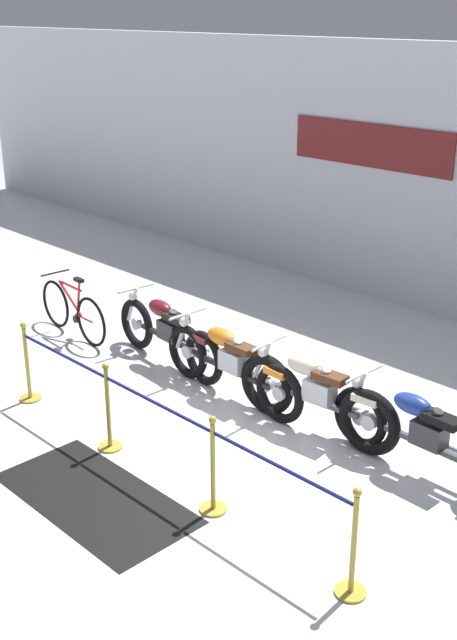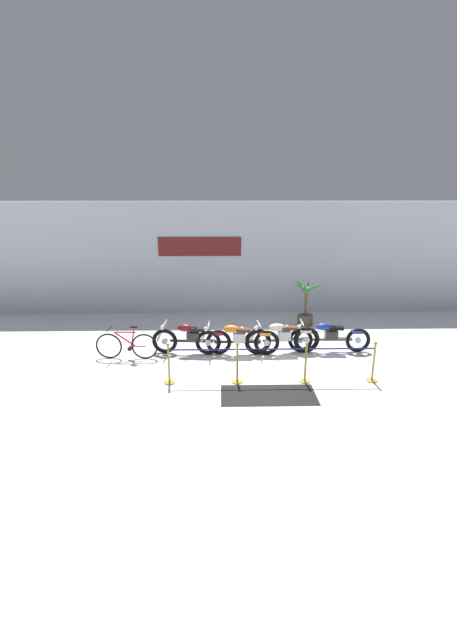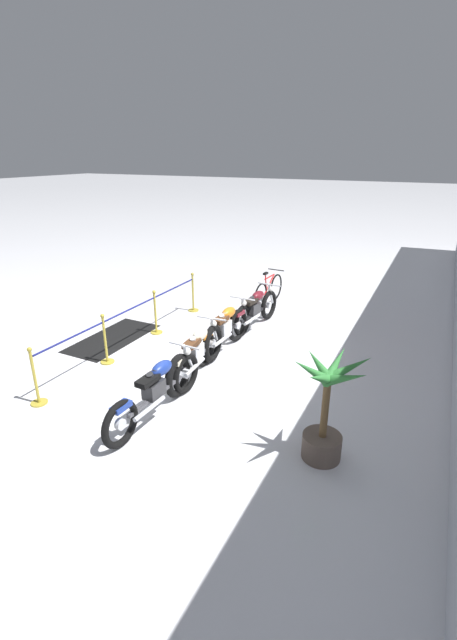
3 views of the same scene
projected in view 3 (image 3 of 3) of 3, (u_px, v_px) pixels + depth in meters
ground_plane at (185, 357)px, 8.91m from camera, size 120.00×120.00×0.00m
motorcycle_maroon_0 at (254, 310)px, 10.18m from camera, size 2.33×0.62×0.95m
motorcycle_orange_1 at (225, 329)px, 9.11m from camera, size 2.44×0.62×0.95m
motorcycle_cream_2 at (197, 354)px, 7.98m from camera, size 2.23×0.62×0.97m
motorcycle_blue_3 at (157, 390)px, 6.78m from camera, size 2.42×0.62×0.94m
bicycle at (269, 291)px, 11.85m from camera, size 1.77×0.48×0.98m
potted_palm_left_of_row at (326, 413)px, 5.74m from camera, size 1.11×0.99×1.63m
stanchion_far_left at (161, 304)px, 10.08m from camera, size 5.20×0.28×1.05m
stanchion_mid_left at (156, 319)px, 9.98m from camera, size 0.28×0.28×1.05m
stanchion_mid_right at (106, 346)px, 8.57m from camera, size 0.28×0.28×1.05m
stanchion_far_right at (36, 385)px, 7.15m from camera, size 0.28×0.28×1.05m
floor_banner at (113, 338)px, 9.82m from camera, size 2.24×1.10×0.01m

